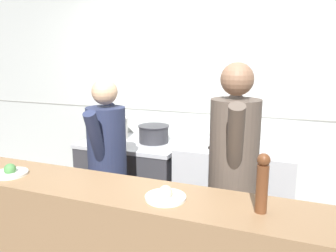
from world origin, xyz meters
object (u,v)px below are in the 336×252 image
(pepper_mill, at_px, (262,182))
(chef_sous, at_px, (233,170))
(plated_dish_main, at_px, (10,172))
(sauce_pot, at_px, (154,133))
(chefs_knife, at_px, (225,149))
(stock_pot, at_px, (113,127))
(plated_dish_appetiser, at_px, (166,196))
(oven_range, at_px, (134,180))
(chef_head_cook, at_px, (107,163))

(pepper_mill, xyz_separation_m, chef_sous, (-0.25, 0.61, -0.18))
(plated_dish_main, relative_size, chef_sous, 0.13)
(sauce_pot, xyz_separation_m, chefs_knife, (0.80, -0.19, -0.04))
(stock_pot, xyz_separation_m, chef_sous, (1.46, -0.80, -0.03))
(chefs_knife, relative_size, plated_dish_appetiser, 1.67)
(oven_range, height_order, pepper_mill, pepper_mill)
(oven_range, height_order, stock_pot, stock_pot)
(chefs_knife, xyz_separation_m, chef_head_cook, (-0.87, -0.61, -0.04))
(sauce_pot, xyz_separation_m, plated_dish_main, (-0.41, -1.48, 0.02))
(oven_range, height_order, plated_dish_appetiser, plated_dish_appetiser)
(chef_sous, bearing_deg, chefs_knife, 95.50)
(sauce_pot, xyz_separation_m, pepper_mill, (1.23, -1.43, 0.17))
(oven_range, relative_size, pepper_mill, 3.36)
(oven_range, relative_size, stock_pot, 3.04)
(plated_dish_main, xyz_separation_m, pepper_mill, (1.64, 0.05, 0.15))
(plated_dish_appetiser, xyz_separation_m, pepper_mill, (0.52, 0.03, 0.15))
(sauce_pot, height_order, pepper_mill, pepper_mill)
(stock_pot, relative_size, pepper_mill, 1.11)
(chefs_knife, height_order, plated_dish_appetiser, plated_dish_appetiser)
(stock_pot, distance_m, chefs_knife, 1.29)
(stock_pot, bearing_deg, pepper_mill, -39.61)
(oven_range, bearing_deg, plated_dish_main, -97.65)
(sauce_pot, bearing_deg, chef_head_cook, -95.36)
(oven_range, bearing_deg, plated_dish_appetiser, -56.55)
(stock_pot, bearing_deg, oven_range, -7.63)
(chef_sous, bearing_deg, oven_range, 136.74)
(pepper_mill, height_order, chef_head_cook, chef_head_cook)
(pepper_mill, distance_m, chef_sous, 0.68)
(plated_dish_main, bearing_deg, stock_pot, 92.72)
(chef_head_cook, bearing_deg, chefs_knife, 25.90)
(chef_head_cook, bearing_deg, chef_sous, -10.18)
(chefs_knife, distance_m, chef_sous, 0.66)
(oven_range, distance_m, sauce_pot, 0.57)
(oven_range, xyz_separation_m, sauce_pot, (0.22, 0.05, 0.53))
(chef_head_cook, bearing_deg, sauce_pot, 75.37)
(plated_dish_main, bearing_deg, chefs_knife, 46.94)
(chefs_knife, relative_size, plated_dish_main, 1.71)
(sauce_pot, distance_m, pepper_mill, 1.89)
(stock_pot, xyz_separation_m, sauce_pot, (0.48, 0.01, -0.03))
(oven_range, relative_size, chefs_knife, 2.73)
(oven_range, relative_size, plated_dish_appetiser, 4.57)
(plated_dish_main, height_order, pepper_mill, pepper_mill)
(sauce_pot, bearing_deg, stock_pot, -178.58)
(sauce_pot, height_order, chef_head_cook, chef_head_cook)
(chefs_knife, bearing_deg, sauce_pot, 166.85)
(oven_range, distance_m, plated_dish_main, 1.55)
(oven_range, distance_m, chef_sous, 1.52)
(plated_dish_main, distance_m, pepper_mill, 1.65)
(plated_dish_appetiser, bearing_deg, chefs_knife, 86.17)
(pepper_mill, xyz_separation_m, chef_head_cook, (-1.30, 0.63, -0.25))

